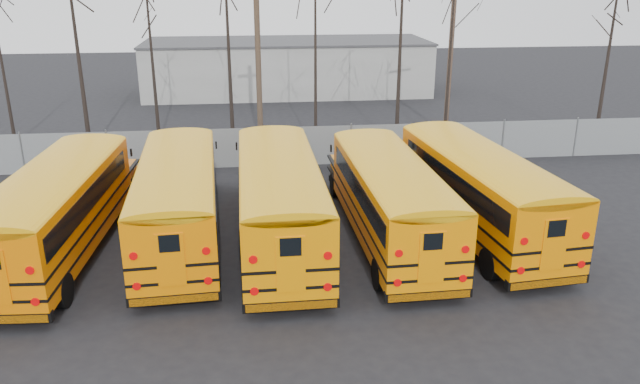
{
  "coord_description": "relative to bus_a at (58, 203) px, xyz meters",
  "views": [
    {
      "loc": [
        -0.96,
        -18.23,
        9.38
      ],
      "look_at": [
        1.45,
        3.38,
        1.6
      ],
      "focal_mm": 35.0,
      "sensor_mm": 36.0,
      "label": 1
    }
  ],
  "objects": [
    {
      "name": "bus_d",
      "position": [
        11.42,
        -0.1,
        -0.04
      ],
      "size": [
        2.91,
        11.39,
        3.17
      ],
      "rotation": [
        0.0,
        0.0,
        0.03
      ],
      "color": "black",
      "rests_on": "ground"
    },
    {
      "name": "bus_e",
      "position": [
        14.85,
        0.38,
        0.02
      ],
      "size": [
        3.82,
        11.85,
        3.26
      ],
      "rotation": [
        0.0,
        0.0,
        0.1
      ],
      "color": "black",
      "rests_on": "ground"
    },
    {
      "name": "bus_a",
      "position": [
        0.0,
        0.0,
        0.0
      ],
      "size": [
        3.31,
        11.66,
        3.23
      ],
      "rotation": [
        0.0,
        0.0,
        -0.06
      ],
      "color": "black",
      "rests_on": "ground"
    },
    {
      "name": "distant_building",
      "position": [
        9.6,
        29.59,
        0.11
      ],
      "size": [
        22.0,
        8.0,
        4.0
      ],
      "primitive_type": "cube",
      "color": "#B0B0AB",
      "rests_on": "ground"
    },
    {
      "name": "utility_pole_right",
      "position": [
        18.3,
        15.17,
        2.97
      ],
      "size": [
        1.66,
        0.51,
        9.45
      ],
      "rotation": [
        0.0,
        0.0,
        0.24
      ],
      "color": "#503B2D",
      "rests_on": "ground"
    },
    {
      "name": "bus_c",
      "position": [
        7.49,
        -0.0,
        0.06
      ],
      "size": [
        2.87,
        11.94,
        3.33
      ],
      "rotation": [
        0.0,
        0.0,
        0.01
      ],
      "color": "black",
      "rests_on": "ground"
    },
    {
      "name": "tree_7",
      "position": [
        26.19,
        12.03,
        3.21
      ],
      "size": [
        0.26,
        0.26,
        10.21
      ],
      "primitive_type": "cone",
      "color": "black",
      "rests_on": "ground"
    },
    {
      "name": "fence",
      "position": [
        7.6,
        9.59,
        -0.89
      ],
      "size": [
        40.0,
        0.04,
        2.0
      ],
      "primitive_type": "cube",
      "color": "gray",
      "rests_on": "ground"
    },
    {
      "name": "tree_0",
      "position": [
        -6.81,
        15.42,
        3.21
      ],
      "size": [
        0.26,
        0.26,
        10.2
      ],
      "primitive_type": "cone",
      "color": "black",
      "rests_on": "ground"
    },
    {
      "name": "utility_pole_left",
      "position": [
        7.11,
        14.22,
        3.2
      ],
      "size": [
        1.77,
        0.31,
        9.91
      ],
      "rotation": [
        0.0,
        0.0,
        0.09
      ],
      "color": "#4A382A",
      "rests_on": "ground"
    },
    {
      "name": "tree_3",
      "position": [
        5.51,
        14.74,
        4.3
      ],
      "size": [
        0.26,
        0.26,
        12.39
      ],
      "primitive_type": "cone",
      "color": "black",
      "rests_on": "ground"
    },
    {
      "name": "ground",
      "position": [
        7.6,
        -2.41,
        -1.89
      ],
      "size": [
        120.0,
        120.0,
        0.0
      ],
      "primitive_type": "plane",
      "color": "black",
      "rests_on": "ground"
    },
    {
      "name": "bus_b",
      "position": [
        3.94,
        0.59,
        0.0
      ],
      "size": [
        3.32,
        11.67,
        3.23
      ],
      "rotation": [
        0.0,
        0.0,
        0.06
      ],
      "color": "black",
      "rests_on": "ground"
    },
    {
      "name": "tree_4",
      "position": [
        10.04,
        11.96,
        4.53
      ],
      "size": [
        0.26,
        0.26,
        12.85
      ],
      "primitive_type": "cone",
      "color": "black",
      "rests_on": "ground"
    },
    {
      "name": "tree_5",
      "position": [
        14.58,
        12.23,
        4.17
      ],
      "size": [
        0.26,
        0.26,
        12.13
      ],
      "primitive_type": "cone",
      "color": "black",
      "rests_on": "ground"
    },
    {
      "name": "tree_2",
      "position": [
        1.24,
        15.37,
        3.22
      ],
      "size": [
        0.26,
        0.26,
        10.23
      ],
      "primitive_type": "cone",
      "color": "black",
      "rests_on": "ground"
    },
    {
      "name": "tree_1",
      "position": [
        -2.2,
        13.41,
        3.96
      ],
      "size": [
        0.26,
        0.26,
        11.7
      ],
      "primitive_type": "cone",
      "color": "black",
      "rests_on": "ground"
    },
    {
      "name": "tree_6",
      "position": [
        17.47,
        12.69,
        3.65
      ],
      "size": [
        0.26,
        0.26,
        11.07
      ],
      "primitive_type": "cone",
      "color": "black",
      "rests_on": "ground"
    }
  ]
}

